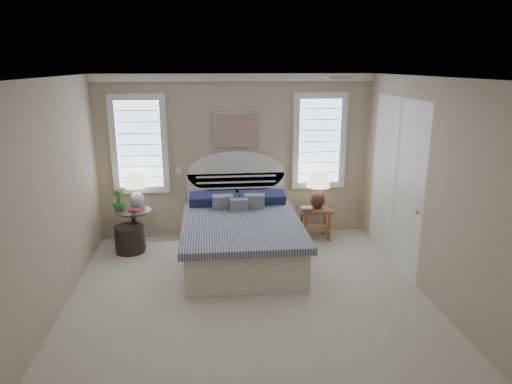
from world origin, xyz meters
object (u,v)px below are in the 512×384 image
object	(u,v)px
lamp_left	(136,186)
floor_pot	(130,239)
nightstand_right	(315,216)
lamp_right	(318,185)
side_table_left	(134,225)
bed	(241,234)

from	to	relation	value
lamp_left	floor_pot	bearing A→B (deg)	-109.59
nightstand_right	lamp_right	distance (m)	0.54
nightstand_right	lamp_right	bearing A→B (deg)	8.32
side_table_left	lamp_left	bearing A→B (deg)	72.86
side_table_left	nightstand_right	distance (m)	2.95
bed	lamp_left	bearing A→B (deg)	155.35
lamp_left	lamp_right	bearing A→B (deg)	-0.79
bed	lamp_right	world-z (taller)	bed
side_table_left	lamp_left	world-z (taller)	lamp_left
bed	lamp_right	bearing A→B (deg)	27.68
side_table_left	nightstand_right	xyz separation A→B (m)	(2.95, 0.10, -0.00)
nightstand_right	lamp_right	world-z (taller)	lamp_right
bed	side_table_left	size ratio (longest dim) A/B	3.61
bed	lamp_right	xyz separation A→B (m)	(1.33, 0.70, 0.54)
bed	lamp_left	xyz separation A→B (m)	(-1.61, 0.74, 0.60)
lamp_right	side_table_left	bearing A→B (deg)	-178.00
nightstand_right	floor_pot	world-z (taller)	nightstand_right
nightstand_right	floor_pot	distance (m)	3.03
floor_pot	nightstand_right	bearing A→B (deg)	4.76
side_table_left	lamp_left	xyz separation A→B (m)	(0.04, 0.14, 0.60)
lamp_left	lamp_right	world-z (taller)	lamp_left
bed	lamp_right	distance (m)	1.59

